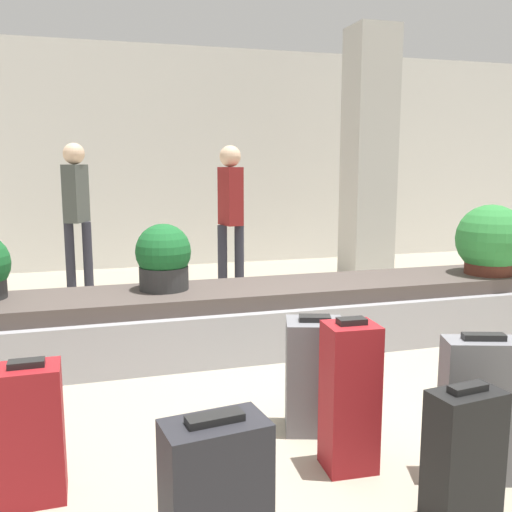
# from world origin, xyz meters

# --- Properties ---
(ground_plane) EXTENTS (18.00, 18.00, 0.00)m
(ground_plane) POSITION_xyz_m (0.00, 0.00, 0.00)
(ground_plane) COLOR #9E937F
(back_wall) EXTENTS (18.00, 0.06, 3.20)m
(back_wall) POSITION_xyz_m (0.00, 5.60, 1.60)
(back_wall) COLOR silver
(back_wall) RESTS_ON ground_plane
(carousel) EXTENTS (6.13, 0.90, 0.52)m
(carousel) POSITION_xyz_m (0.00, 1.54, 0.25)
(carousel) COLOR #9E9EA3
(carousel) RESTS_ON ground_plane
(pillar) EXTENTS (0.55, 0.55, 3.20)m
(pillar) POSITION_xyz_m (2.15, 3.76, 1.60)
(pillar) COLOR beige
(pillar) RESTS_ON ground_plane
(suitcase_0) EXTENTS (0.38, 0.35, 0.68)m
(suitcase_0) POSITION_xyz_m (-0.11, -0.01, 0.33)
(suitcase_0) COLOR slate
(suitcase_0) RESTS_ON ground_plane
(suitcase_1) EXTENTS (0.42, 0.28, 0.60)m
(suitcase_1) POSITION_xyz_m (-0.88, -0.94, 0.29)
(suitcase_1) COLOR #232328
(suitcase_1) RESTS_ON ground_plane
(suitcase_2) EXTENTS (0.29, 0.22, 0.67)m
(suitcase_2) POSITION_xyz_m (-1.60, -0.30, 0.32)
(suitcase_2) COLOR maroon
(suitcase_2) RESTS_ON ground_plane
(suitcase_3) EXTENTS (0.40, 0.28, 0.74)m
(suitcase_3) POSITION_xyz_m (0.47, -0.72, 0.36)
(suitcase_3) COLOR slate
(suitcase_3) RESTS_ON ground_plane
(suitcase_5) EXTENTS (0.26, 0.23, 0.79)m
(suitcase_5) POSITION_xyz_m (-0.09, -0.45, 0.38)
(suitcase_5) COLOR maroon
(suitcase_5) RESTS_ON ground_plane
(suitcase_6) EXTENTS (0.33, 0.22, 0.63)m
(suitcase_6) POSITION_xyz_m (0.17, -1.01, 0.30)
(suitcase_6) COLOR black
(suitcase_6) RESTS_ON ground_plane
(potted_plant_0) EXTENTS (0.62, 0.62, 0.64)m
(potted_plant_0) POSITION_xyz_m (2.20, 1.43, 0.82)
(potted_plant_0) COLOR #4C2319
(potted_plant_0) RESTS_ON carousel
(potted_plant_1) EXTENTS (0.45, 0.45, 0.53)m
(potted_plant_1) POSITION_xyz_m (-0.75, 1.62, 0.78)
(potted_plant_1) COLOR #2D2D2D
(potted_plant_1) RESTS_ON carousel
(traveler_0) EXTENTS (0.31, 0.37, 1.76)m
(traveler_0) POSITION_xyz_m (-1.45, 4.08, 1.06)
(traveler_0) COLOR #282833
(traveler_0) RESTS_ON ground_plane
(traveler_1) EXTENTS (0.31, 0.35, 1.73)m
(traveler_1) POSITION_xyz_m (0.25, 3.42, 1.04)
(traveler_1) COLOR #282833
(traveler_1) RESTS_ON ground_plane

